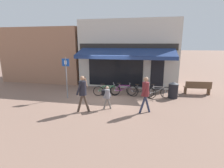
# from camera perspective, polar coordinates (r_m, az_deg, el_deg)

# --- Properties ---
(ground_plane) EXTENTS (160.00, 160.00, 0.00)m
(ground_plane) POSITION_cam_1_polar(r_m,az_deg,el_deg) (10.69, -2.00, -4.46)
(ground_plane) COLOR #846656
(shop_front) EXTENTS (7.30, 4.68, 4.92)m
(shop_front) POSITION_cam_1_polar(r_m,az_deg,el_deg) (14.10, 5.49, 9.93)
(shop_front) COLOR beige
(shop_front) RESTS_ON ground_plane
(neighbour_building) EXTENTS (6.80, 4.00, 4.48)m
(neighbour_building) POSITION_cam_1_polar(r_m,az_deg,el_deg) (16.98, -19.75, 9.04)
(neighbour_building) COLOR #9E7056
(neighbour_building) RESTS_ON ground_plane
(bike_rack_rail) EXTENTS (3.72, 0.04, 0.57)m
(bike_rack_rail) POSITION_cam_1_polar(r_m,az_deg,el_deg) (10.99, 7.02, -1.48)
(bike_rack_rail) COLOR #47494F
(bike_rack_rail) RESTS_ON ground_plane
(bicycle_green) EXTENTS (1.67, 0.76, 0.81)m
(bicycle_green) POSITION_cam_1_polar(r_m,az_deg,el_deg) (11.01, -1.66, -2.04)
(bicycle_green) COLOR black
(bicycle_green) RESTS_ON ground_plane
(bicycle_purple) EXTENTS (1.70, 0.68, 0.82)m
(bicycle_purple) POSITION_cam_1_polar(r_m,az_deg,el_deg) (11.07, 3.66, -1.94)
(bicycle_purple) COLOR black
(bicycle_purple) RESTS_ON ground_plane
(bicycle_black) EXTENTS (1.76, 0.62, 0.83)m
(bicycle_black) POSITION_cam_1_polar(r_m,az_deg,el_deg) (10.72, 9.55, -2.52)
(bicycle_black) COLOR black
(bicycle_black) RESTS_ON ground_plane
(bicycle_silver) EXTENTS (1.73, 0.52, 0.85)m
(bicycle_silver) POSITION_cam_1_polar(r_m,az_deg,el_deg) (10.92, 14.56, -2.48)
(bicycle_silver) COLOR black
(bicycle_silver) RESTS_ON ground_plane
(pedestrian_adult) EXTENTS (0.62, 0.56, 1.78)m
(pedestrian_adult) POSITION_cam_1_polar(r_m,az_deg,el_deg) (8.34, -9.56, -1.91)
(pedestrian_adult) COLOR #47382D
(pedestrian_adult) RESTS_ON ground_plane
(pedestrian_child) EXTENTS (0.49, 0.38, 1.19)m
(pedestrian_child) POSITION_cam_1_polar(r_m,az_deg,el_deg) (8.69, -1.77, -3.55)
(pedestrian_child) COLOR slate
(pedestrian_child) RESTS_ON ground_plane
(pedestrian_second_adult) EXTENTS (0.56, 0.56, 1.75)m
(pedestrian_second_adult) POSITION_cam_1_polar(r_m,az_deg,el_deg) (8.27, 10.88, -2.22)
(pedestrian_second_adult) COLOR #282D47
(pedestrian_second_adult) RESTS_ON ground_plane
(litter_bin) EXTENTS (0.58, 0.58, 0.99)m
(litter_bin) POSITION_cam_1_polar(r_m,az_deg,el_deg) (11.11, 19.36, -1.87)
(litter_bin) COLOR black
(litter_bin) RESTS_ON ground_plane
(parking_sign) EXTENTS (0.44, 0.07, 2.44)m
(parking_sign) POSITION_cam_1_polar(r_m,az_deg,el_deg) (10.60, -14.71, 3.25)
(parking_sign) COLOR slate
(parking_sign) RESTS_ON ground_plane
(park_bench) EXTENTS (1.63, 0.56, 0.87)m
(park_bench) POSITION_cam_1_polar(r_m,az_deg,el_deg) (12.53, 26.15, -0.99)
(park_bench) COLOR brown
(park_bench) RESTS_ON ground_plane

